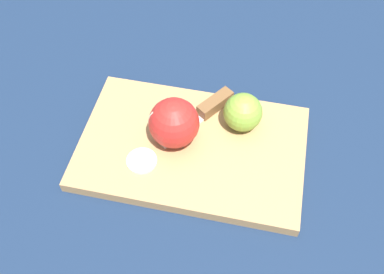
{
  "coord_description": "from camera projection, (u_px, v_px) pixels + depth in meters",
  "views": [
    {
      "loc": [
        -0.17,
        0.4,
        0.62
      ],
      "look_at": [
        0.0,
        0.0,
        0.04
      ],
      "focal_mm": 42.0,
      "sensor_mm": 36.0,
      "label": 1
    }
  ],
  "objects": [
    {
      "name": "apple_half_right",
      "position": [
        173.0,
        125.0,
        0.72
      ],
      "size": [
        0.08,
        0.08,
        0.08
      ],
      "rotation": [
        0.0,
        0.0,
        5.12
      ],
      "color": "red",
      "rests_on": "cutting_board"
    },
    {
      "name": "apple_half_left",
      "position": [
        243.0,
        112.0,
        0.74
      ],
      "size": [
        0.07,
        0.07,
        0.07
      ],
      "rotation": [
        0.0,
        0.0,
        4.88
      ],
      "color": "olive",
      "rests_on": "cutting_board"
    },
    {
      "name": "ground_plane",
      "position": [
        192.0,
        151.0,
        0.76
      ],
      "size": [
        4.0,
        4.0,
        0.0
      ],
      "primitive_type": "plane",
      "color": "#14233D"
    },
    {
      "name": "cutting_board",
      "position": [
        192.0,
        148.0,
        0.75
      ],
      "size": [
        0.41,
        0.31,
        0.02
      ],
      "color": "#A37A4C",
      "rests_on": "ground_plane"
    },
    {
      "name": "apple_slice",
      "position": [
        142.0,
        161.0,
        0.72
      ],
      "size": [
        0.05,
        0.05,
        0.0
      ],
      "color": "beige",
      "rests_on": "cutting_board"
    },
    {
      "name": "knife",
      "position": [
        211.0,
        107.0,
        0.78
      ],
      "size": [
        0.08,
        0.15,
        0.02
      ],
      "rotation": [
        0.0,
        0.0,
        1.15
      ],
      "color": "silver",
      "rests_on": "cutting_board"
    }
  ]
}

